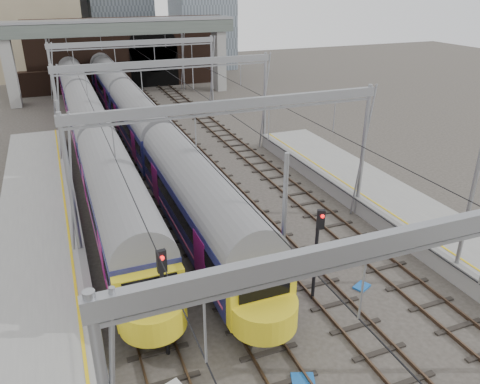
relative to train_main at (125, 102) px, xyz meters
name	(u,v)px	position (x,y,z in m)	size (l,w,h in m)	color
ground	(302,324)	(2.00, -32.35, -2.51)	(160.00, 160.00, 0.00)	#38332D
platform_left	(40,338)	(-8.18, -29.85, -1.96)	(4.32, 55.00, 1.12)	gray
tracks	(198,190)	(2.00, -17.35, -2.49)	(14.40, 80.00, 0.22)	#4C3828
overhead_line	(169,78)	(2.00, -10.87, 4.06)	(16.80, 80.00, 8.00)	gray
retaining_wall	(126,55)	(3.40, 19.58, 1.82)	(28.00, 2.75, 9.00)	black
overbridge	(119,36)	(2.00, 13.65, 4.75)	(28.00, 3.00, 9.25)	gray
train_main	(125,102)	(0.00, 0.00, 0.00)	(2.84, 65.66, 4.87)	black
train_second	(89,125)	(-4.00, -6.99, -0.02)	(2.81, 48.68, 4.83)	black
signal_near_left	(163,291)	(-3.65, -32.00, 0.50)	(0.35, 0.46, 4.77)	black
signal_near_centre	(317,244)	(3.30, -31.04, 0.41)	(0.37, 0.46, 4.59)	black
equip_cover_a	(303,379)	(0.57, -35.05, -2.46)	(0.83, 0.59, 0.10)	#1655A8
equip_cover_b	(221,213)	(2.31, -21.32, -2.47)	(0.80, 0.56, 0.09)	#1655A8
equip_cover_c	(362,286)	(5.90, -31.08, -2.47)	(0.78, 0.55, 0.09)	#1655A8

